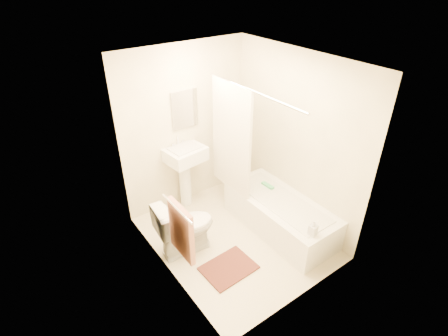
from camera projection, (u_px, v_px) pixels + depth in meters
floor at (235, 237)px, 4.81m from camera, size 2.40×2.40×0.00m
ceiling at (238, 61)px, 3.57m from camera, size 2.40×2.40×0.00m
wall_back at (185, 128)px, 5.02m from camera, size 2.00×0.02×2.40m
wall_left at (161, 191)px, 3.69m from camera, size 0.02×2.40×2.40m
wall_right at (295, 141)px, 4.69m from camera, size 0.02×2.40×2.40m
mirror at (185, 109)px, 4.85m from camera, size 0.40×0.03×0.55m
curtain_rod at (253, 91)px, 3.99m from camera, size 0.03×1.70×0.03m
shower_curtain at (231, 139)px, 4.68m from camera, size 0.04×0.80×1.55m
towel_bar at (177, 208)px, 3.59m from camera, size 0.02×0.60×0.02m
towel at (181, 231)px, 3.77m from camera, size 0.06×0.45×0.66m
toilet_paper at (166, 219)px, 4.07m from camera, size 0.11×0.12×0.12m
toilet at (185, 227)px, 4.44m from camera, size 0.80×0.50×0.75m
sink at (185, 174)px, 5.21m from camera, size 0.60×0.50×1.07m
bathtub at (280, 215)px, 4.87m from camera, size 0.72×1.65×0.46m
bath_mat at (229, 268)px, 4.33m from camera, size 0.65×0.50×0.02m
soap_bottle at (313, 228)px, 4.13m from camera, size 0.11×0.11×0.20m
scrub_brush at (268, 186)px, 5.04m from camera, size 0.07×0.21×0.04m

